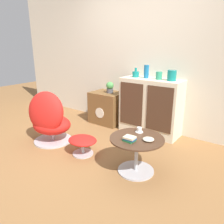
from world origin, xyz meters
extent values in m
plane|color=olive|center=(0.00, 0.00, 0.00)|extent=(12.00, 12.00, 0.00)
cube|color=beige|center=(0.00, 1.58, 1.30)|extent=(6.40, 0.06, 2.60)
cube|color=beige|center=(0.36, 1.33, 0.48)|extent=(1.03, 0.43, 0.96)
cube|color=#472D1E|center=(0.10, 1.11, 0.53)|extent=(0.43, 0.01, 0.73)
cube|color=#472D1E|center=(0.61, 1.11, 0.53)|extent=(0.43, 0.01, 0.73)
cube|color=brown|center=(-0.57, 1.31, 0.31)|extent=(0.62, 0.48, 0.61)
cylinder|color=beige|center=(-0.57, 1.06, 0.26)|extent=(0.20, 0.01, 0.20)
cylinder|color=#B7B7BC|center=(-0.74, 0.08, 0.01)|extent=(0.60, 0.60, 0.02)
cylinder|color=#B7B7BC|center=(-0.74, 0.08, 0.08)|extent=(0.06, 0.06, 0.11)
ellipsoid|color=red|center=(-0.74, 0.08, 0.28)|extent=(0.73, 0.65, 0.29)
ellipsoid|color=red|center=(-0.71, -0.03, 0.53)|extent=(0.69, 0.52, 0.66)
cylinder|color=#B7B7BC|center=(-0.04, 0.05, 0.01)|extent=(0.30, 0.30, 0.02)
cylinder|color=#B7B7BC|center=(-0.04, 0.05, 0.10)|extent=(0.04, 0.04, 0.15)
ellipsoid|color=red|center=(-0.04, 0.05, 0.22)|extent=(0.43, 0.36, 0.09)
cylinder|color=#B7B7BC|center=(0.79, 0.12, 0.01)|extent=(0.45, 0.45, 0.02)
cylinder|color=#B7B7BC|center=(0.79, 0.12, 0.23)|extent=(0.04, 0.04, 0.41)
cylinder|color=#472D1E|center=(0.79, 0.12, 0.44)|extent=(0.65, 0.65, 0.02)
cylinder|color=#147A75|center=(0.04, 1.33, 1.01)|extent=(0.12, 0.12, 0.10)
cylinder|color=#147A75|center=(0.04, 1.33, 1.09)|extent=(0.04, 0.04, 0.06)
cylinder|color=#196699|center=(0.24, 1.33, 1.07)|extent=(0.08, 0.08, 0.22)
cylinder|color=#2D8E6B|center=(0.47, 1.33, 1.02)|extent=(0.10, 0.10, 0.13)
cylinder|color=#147A75|center=(0.69, 1.33, 1.04)|extent=(0.14, 0.14, 0.16)
cylinder|color=#4C4C51|center=(-0.50, 1.31, 0.65)|extent=(0.13, 0.13, 0.08)
sphere|color=#478E47|center=(-0.50, 1.31, 0.76)|extent=(0.14, 0.14, 0.14)
cylinder|color=white|center=(0.73, 0.29, 0.46)|extent=(0.10, 0.10, 0.01)
cylinder|color=white|center=(0.73, 0.29, 0.48)|extent=(0.06, 0.06, 0.06)
cube|color=#237038|center=(0.77, -0.01, 0.46)|extent=(0.14, 0.11, 0.02)
cube|color=#1E478C|center=(0.78, -0.01, 0.48)|extent=(0.13, 0.11, 0.02)
cube|color=beige|center=(0.77, -0.01, 0.50)|extent=(0.13, 0.11, 0.02)
ellipsoid|color=beige|center=(0.94, 0.13, 0.47)|extent=(0.13, 0.13, 0.04)
camera|label=1|loc=(1.97, -1.96, 1.52)|focal=35.00mm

